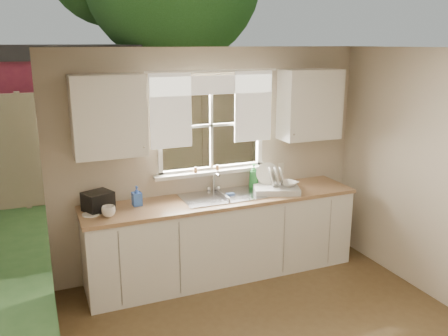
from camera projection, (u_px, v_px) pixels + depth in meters
name	position (u px, v px, depth m)	size (l,w,h in m)	color
room_walls	(313.00, 224.00, 3.51)	(3.62, 4.02, 2.50)	beige
ceiling	(316.00, 49.00, 3.24)	(3.60, 4.00, 0.02)	silver
window	(212.00, 140.00, 5.29)	(1.38, 0.16, 1.06)	white
curtains	(213.00, 101.00, 5.13)	(1.50, 0.03, 0.81)	white
base_cabinets	(223.00, 238.00, 5.27)	(3.00, 0.62, 0.87)	white
countertop	(223.00, 199.00, 5.16)	(3.04, 0.65, 0.04)	#A67B53
upper_cabinet_left	(108.00, 116.00, 4.61)	(0.70, 0.33, 0.80)	white
upper_cabinet_right	(310.00, 104.00, 5.47)	(0.70, 0.33, 0.80)	white
wall_outlet	(281.00, 168.00, 5.71)	(0.08, 0.01, 0.12)	beige
sill_jars	(207.00, 169.00, 5.28)	(0.30, 0.04, 0.06)	brown
backyard	(133.00, 1.00, 10.72)	(20.00, 10.00, 6.13)	#335421
sink	(222.00, 203.00, 5.20)	(0.88, 0.52, 0.40)	#B7B7BC
dish_rack	(276.00, 186.00, 5.35)	(0.60, 0.53, 0.31)	silver
bowl	(289.00, 184.00, 5.34)	(0.20, 0.20, 0.05)	white
soap_bottle_a	(254.00, 176.00, 5.45)	(0.11, 0.11, 0.29)	#287C34
soap_bottle_b	(137.00, 196.00, 4.88)	(0.09, 0.10, 0.21)	blue
soap_bottle_c	(108.00, 201.00, 4.76)	(0.14, 0.14, 0.18)	beige
saucer	(91.00, 214.00, 4.63)	(0.17, 0.17, 0.01)	white
cup	(109.00, 211.00, 4.58)	(0.13, 0.13, 0.11)	white
black_appliance	(98.00, 201.00, 4.73)	(0.26, 0.23, 0.19)	black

